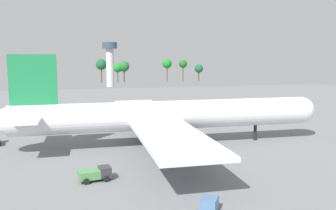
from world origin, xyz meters
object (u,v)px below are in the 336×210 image
object	(u,v)px
cargo_container_aft	(209,205)
safety_cone_nose	(292,134)
cargo_airplane	(166,116)
baggage_tug	(95,174)
control_tower	(110,60)

from	to	relation	value
cargo_container_aft	safety_cone_nose	xyz separation A→B (m)	(32.94, 34.87, -0.52)
cargo_airplane	cargo_container_aft	bearing A→B (deg)	-93.94
safety_cone_nose	baggage_tug	bearing A→B (deg)	-155.71
cargo_airplane	cargo_container_aft	size ratio (longest dim) A/B	21.37
baggage_tug	cargo_container_aft	world-z (taller)	baggage_tug
baggage_tug	cargo_container_aft	bearing A→B (deg)	-48.10
cargo_airplane	baggage_tug	distance (m)	24.34
cargo_airplane	cargo_container_aft	world-z (taller)	cargo_airplane
cargo_container_aft	safety_cone_nose	distance (m)	47.97
cargo_container_aft	baggage_tug	bearing A→B (deg)	131.90
baggage_tug	control_tower	size ratio (longest dim) A/B	0.19
baggage_tug	safety_cone_nose	xyz separation A→B (m)	(45.71, 20.63, -0.72)
safety_cone_nose	control_tower	bearing A→B (deg)	102.10
safety_cone_nose	control_tower	world-z (taller)	control_tower
control_tower	safety_cone_nose	bearing A→B (deg)	-77.90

